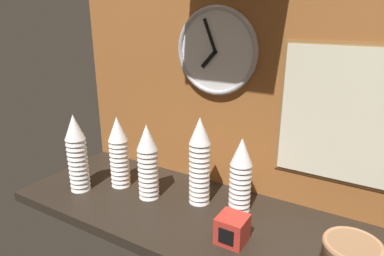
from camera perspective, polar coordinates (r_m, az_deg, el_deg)
name	(u,v)px	position (r m, az deg, el deg)	size (l,w,h in m)	color
ground_plane	(208,219)	(1.37, 2.63, -14.89)	(1.60, 0.56, 0.04)	black
wall_tiled_back	(241,68)	(1.39, 8.22, 9.83)	(1.60, 0.03, 1.05)	#A3602D
cup_stack_center_right	(241,175)	(1.33, 8.11, -7.70)	(0.09, 0.09, 0.30)	white
cup_stack_left	(119,152)	(1.53, -12.09, -3.91)	(0.09, 0.09, 0.32)	white
cup_stack_far_left	(77,153)	(1.53, -18.63, -3.98)	(0.09, 0.09, 0.34)	white
cup_stack_center	(200,161)	(1.35, 1.28, -5.52)	(0.09, 0.09, 0.36)	white
cup_stack_center_left	(148,162)	(1.41, -7.38, -5.58)	(0.09, 0.09, 0.32)	white
wall_clock	(216,52)	(1.40, 4.05, 12.59)	(0.35, 0.03, 0.35)	white
menu_board	(344,117)	(1.30, 24.01, 1.76)	(0.46, 0.01, 0.50)	olive
napkin_dispenser	(232,229)	(1.20, 6.71, -16.38)	(0.10, 0.10, 0.09)	red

